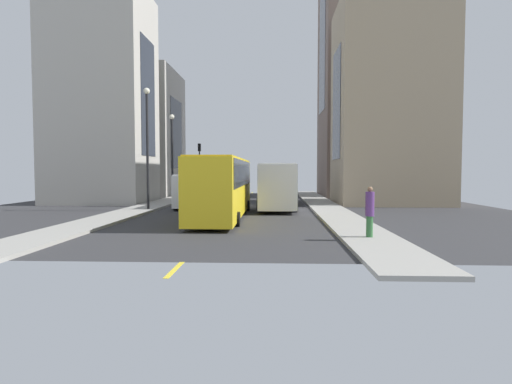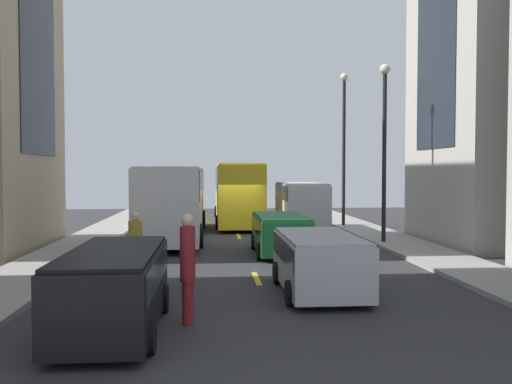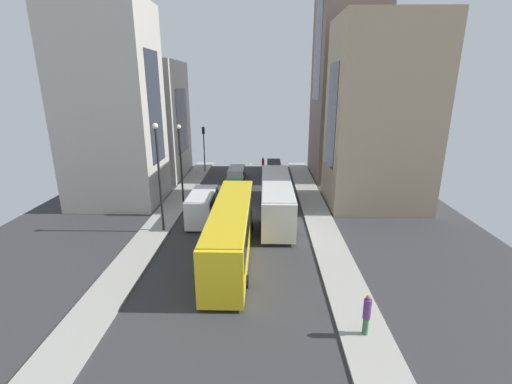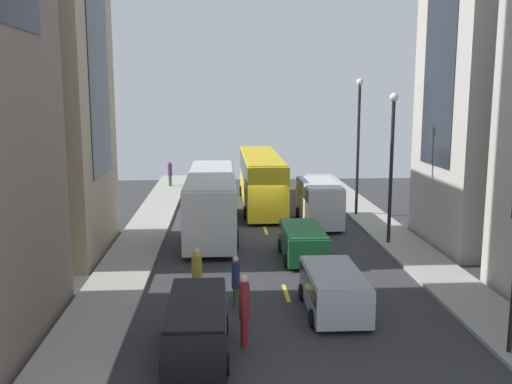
% 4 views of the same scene
% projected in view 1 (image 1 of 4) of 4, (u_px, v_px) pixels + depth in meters
% --- Properties ---
extents(ground_plane, '(40.04, 40.04, 0.00)m').
position_uv_depth(ground_plane, '(238.00, 207.00, 33.04)').
color(ground_plane, '#333335').
extents(sidewalk_west, '(2.45, 44.00, 0.15)m').
position_uv_depth(sidewalk_west, '(325.00, 206.00, 32.74)').
color(sidewalk_west, '#9E9B93').
rests_on(sidewalk_west, ground).
extents(sidewalk_east, '(2.45, 44.00, 0.15)m').
position_uv_depth(sidewalk_east, '(153.00, 206.00, 33.34)').
color(sidewalk_east, '#9E9B93').
rests_on(sidewalk_east, ground).
extents(lane_stripe_0, '(0.16, 2.00, 0.01)m').
position_uv_depth(lane_stripe_0, '(252.00, 193.00, 54.00)').
color(lane_stripe_0, yellow).
rests_on(lane_stripe_0, ground).
extents(lane_stripe_1, '(0.16, 2.00, 0.01)m').
position_uv_depth(lane_stripe_1, '(247.00, 198.00, 43.52)').
color(lane_stripe_1, yellow).
rests_on(lane_stripe_1, ground).
extents(lane_stripe_2, '(0.16, 2.00, 0.01)m').
position_uv_depth(lane_stripe_2, '(238.00, 207.00, 33.04)').
color(lane_stripe_2, yellow).
rests_on(lane_stripe_2, ground).
extents(lane_stripe_3, '(0.16, 2.00, 0.01)m').
position_uv_depth(lane_stripe_3, '(221.00, 224.00, 22.57)').
color(lane_stripe_3, yellow).
rests_on(lane_stripe_3, ground).
extents(lane_stripe_4, '(0.16, 2.00, 0.01)m').
position_uv_depth(lane_stripe_4, '(175.00, 270.00, 12.09)').
color(lane_stripe_4, yellow).
rests_on(lane_stripe_4, ground).
extents(building_west_0, '(7.05, 10.24, 42.30)m').
position_uv_depth(building_west_0, '(354.00, 7.00, 46.76)').
color(building_west_0, '#7A665B').
rests_on(building_west_0, ground).
extents(building_west_1, '(9.06, 7.82, 17.06)m').
position_uv_depth(building_west_1, '(389.00, 104.00, 35.90)').
color(building_west_1, tan).
rests_on(building_west_1, ground).
extents(building_east_0, '(7.11, 9.70, 14.01)m').
position_uv_depth(building_east_0, '(146.00, 134.00, 47.53)').
color(building_east_0, '#B7B2A8').
rests_on(building_east_0, ground).
extents(building_east_1, '(8.35, 7.17, 18.47)m').
position_uv_depth(building_east_1, '(101.00, 98.00, 36.87)').
color(building_east_1, '#B7B2A8').
rests_on(building_east_1, ground).
extents(city_bus_white, '(2.80, 12.52, 3.35)m').
position_uv_depth(city_bus_white, '(277.00, 181.00, 32.77)').
color(city_bus_white, silver).
rests_on(city_bus_white, ground).
extents(streetcar_yellow, '(2.70, 13.32, 3.59)m').
position_uv_depth(streetcar_yellow, '(223.00, 183.00, 25.53)').
color(streetcar_yellow, yellow).
rests_on(streetcar_yellow, ground).
extents(delivery_van_white, '(2.25, 5.32, 2.58)m').
position_uv_depth(delivery_van_white, '(193.00, 188.00, 31.82)').
color(delivery_van_white, white).
rests_on(delivery_van_white, ground).
extents(car_black_0, '(1.89, 4.55, 1.63)m').
position_uv_depth(car_black_0, '(278.00, 187.00, 48.38)').
color(car_black_0, black).
rests_on(car_black_0, ground).
extents(car_green_1, '(2.04, 4.30, 1.51)m').
position_uv_depth(car_green_1, '(229.00, 192.00, 38.85)').
color(car_green_1, '#1E7238').
rests_on(car_green_1, ground).
extents(car_silver_2, '(2.09, 4.14, 1.53)m').
position_uv_depth(car_silver_2, '(235.00, 189.00, 45.59)').
color(car_silver_2, '#B7BABF').
rests_on(car_silver_2, ground).
extents(pedestrian_waiting_curb, '(0.36, 0.36, 2.06)m').
position_uv_depth(pedestrian_waiting_curb, '(370.00, 210.00, 17.09)').
color(pedestrian_waiting_curb, '#336B38').
rests_on(pedestrian_waiting_curb, ground).
extents(pedestrian_crossing_near, '(0.32, 0.32, 2.30)m').
position_uv_depth(pedestrian_crossing_near, '(265.00, 185.00, 48.05)').
color(pedestrian_crossing_near, maroon).
rests_on(pedestrian_crossing_near, ground).
extents(pedestrian_crossing_mid, '(0.30, 0.30, 1.89)m').
position_uv_depth(pedestrian_crossing_mid, '(266.00, 188.00, 44.67)').
color(pedestrian_crossing_mid, '#336B38').
rests_on(pedestrian_crossing_mid, ground).
extents(pedestrian_walking_far, '(0.39, 0.39, 2.05)m').
position_uv_depth(pedestrian_walking_far, '(280.00, 188.00, 44.00)').
color(pedestrian_walking_far, gold).
rests_on(pedestrian_walking_far, ground).
extents(traffic_light_near_corner, '(0.32, 0.44, 5.89)m').
position_uv_depth(traffic_light_near_corner, '(199.00, 159.00, 49.42)').
color(traffic_light_near_corner, black).
rests_on(traffic_light_near_corner, ground).
extents(streetlamp_near, '(0.44, 0.44, 7.60)m').
position_uv_depth(streetlamp_near, '(172.00, 149.00, 36.64)').
color(streetlamp_near, black).
rests_on(streetlamp_near, ground).
extents(streetlamp_far, '(0.44, 0.44, 8.49)m').
position_uv_depth(streetlamp_far, '(147.00, 137.00, 29.47)').
color(streetlamp_far, black).
rests_on(streetlamp_far, ground).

